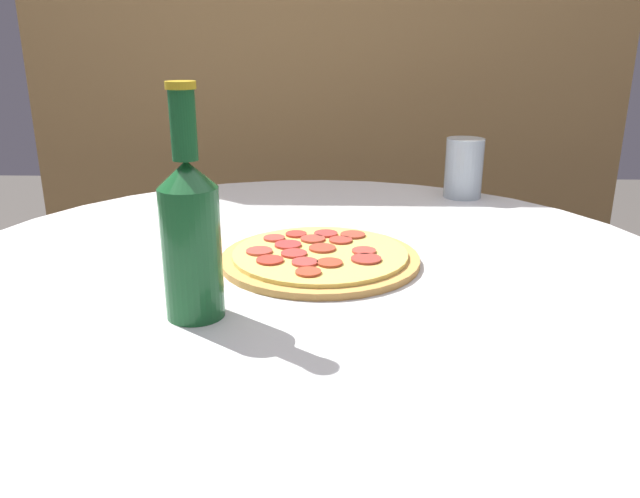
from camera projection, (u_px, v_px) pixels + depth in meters
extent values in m
cylinder|color=silver|center=(312.00, 476.00, 1.02)|extent=(0.09, 0.09, 0.69)
cylinder|color=silver|center=(311.00, 270.00, 0.90)|extent=(1.10, 1.10, 0.02)
cube|color=olive|center=(325.00, 86.00, 1.62)|extent=(1.56, 0.04, 1.85)
cylinder|color=#C68E47|center=(320.00, 259.00, 0.90)|extent=(0.29, 0.29, 0.01)
cylinder|color=#EACC60|center=(320.00, 254.00, 0.89)|extent=(0.25, 0.25, 0.01)
cylinder|color=#B23E35|center=(259.00, 251.00, 0.89)|extent=(0.04, 0.04, 0.00)
cylinder|color=#AB382D|center=(341.00, 240.00, 0.94)|extent=(0.04, 0.04, 0.00)
cylinder|color=#B33430|center=(326.00, 234.00, 0.97)|extent=(0.04, 0.04, 0.00)
cylinder|color=#B23D27|center=(307.00, 272.00, 0.81)|extent=(0.03, 0.03, 0.00)
cylinder|color=#B33129|center=(296.00, 234.00, 0.97)|extent=(0.03, 0.03, 0.00)
cylinder|color=#B73E34|center=(274.00, 238.00, 0.95)|extent=(0.03, 0.03, 0.00)
cylinder|color=#B2342F|center=(294.00, 253.00, 0.88)|extent=(0.04, 0.04, 0.00)
cylinder|color=#AA3E2D|center=(353.00, 235.00, 0.96)|extent=(0.04, 0.04, 0.00)
cylinder|color=#B93D33|center=(364.00, 250.00, 0.89)|extent=(0.03, 0.03, 0.00)
cylinder|color=#A1362E|center=(366.00, 259.00, 0.86)|extent=(0.04, 0.04, 0.00)
cylinder|color=#B83127|center=(270.00, 260.00, 0.85)|extent=(0.04, 0.04, 0.00)
cylinder|color=#B53833|center=(305.00, 262.00, 0.84)|extent=(0.04, 0.04, 0.00)
cylinder|color=#A93D27|center=(330.00, 263.00, 0.84)|extent=(0.04, 0.04, 0.00)
cylinder|color=#A93C2A|center=(322.00, 248.00, 0.90)|extent=(0.04, 0.04, 0.00)
cylinder|color=#B3312F|center=(288.00, 245.00, 0.92)|extent=(0.04, 0.04, 0.00)
cylinder|color=#A43D30|center=(311.00, 239.00, 0.94)|extent=(0.04, 0.04, 0.00)
cylinder|color=#195628|center=(192.00, 254.00, 0.70)|extent=(0.07, 0.07, 0.15)
cone|color=#195628|center=(187.00, 174.00, 0.67)|extent=(0.07, 0.07, 0.03)
cylinder|color=#195628|center=(183.00, 125.00, 0.66)|extent=(0.03, 0.03, 0.07)
cylinder|color=gold|center=(180.00, 85.00, 0.64)|extent=(0.03, 0.03, 0.01)
cylinder|color=#ADBCC6|center=(464.00, 168.00, 1.25)|extent=(0.08, 0.08, 0.12)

